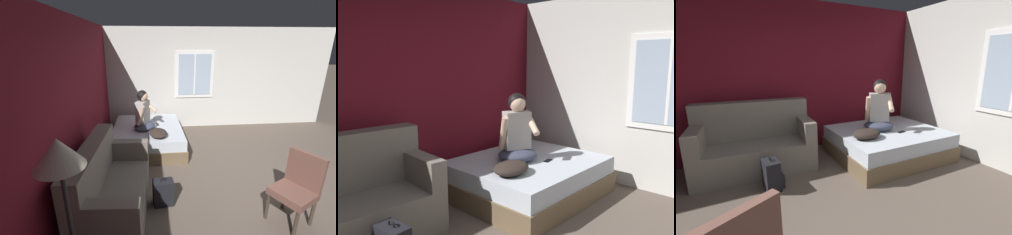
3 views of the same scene
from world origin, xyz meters
TOP-DOWN VIEW (x-y plane):
  - wall_back_accent at (0.00, 2.82)m, footprint 10.52×0.16m
  - bed at (1.57, 1.70)m, footprint 1.86×1.58m
  - couch at (-0.56, 2.23)m, footprint 1.75×0.92m
  - person_seated at (1.43, 1.78)m, footprint 0.66×0.62m
  - throw_pillow at (1.00, 1.49)m, footprint 0.52×0.42m
  - cell_phone at (1.68, 1.48)m, footprint 0.15×0.09m

SIDE VIEW (x-z plane):
  - bed at x=1.57m, z-range 0.00..0.48m
  - couch at x=-0.56m, z-range -0.13..0.91m
  - cell_phone at x=1.68m, z-range 0.48..0.49m
  - throw_pillow at x=1.00m, z-range 0.48..0.62m
  - person_seated at x=1.43m, z-range 0.40..1.27m
  - wall_back_accent at x=0.00m, z-range 0.00..2.70m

